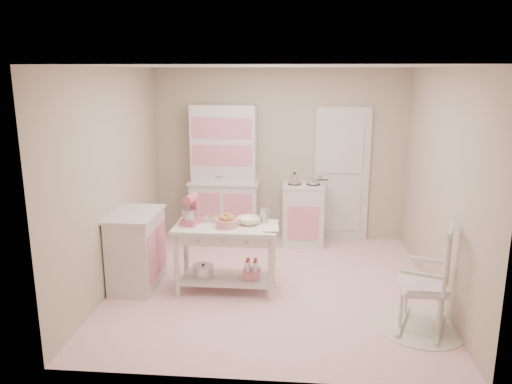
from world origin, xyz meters
TOP-DOWN VIEW (x-y plane):
  - room_shell at (0.00, 0.00)m, footprint 3.84×3.84m
  - door at (0.95, 1.87)m, footprint 0.82×0.05m
  - hutch at (-0.82, 1.66)m, footprint 1.06×0.50m
  - stove at (0.38, 1.61)m, footprint 0.62×0.57m
  - base_cabinet at (-1.63, -0.10)m, footprint 0.54×0.84m
  - lace_rug at (1.57, -0.86)m, footprint 0.92×0.92m
  - rocking_chair at (1.57, -0.86)m, footprint 0.70×0.84m
  - work_table at (-0.54, -0.13)m, footprint 1.20×0.60m
  - stand_mixer at (-0.96, -0.11)m, footprint 0.26×0.32m
  - cookie_tray at (-0.69, 0.05)m, footprint 0.34×0.24m
  - bread_basket at (-0.52, -0.18)m, footprint 0.25×0.25m
  - mixing_bowl at (-0.28, -0.05)m, footprint 0.27×0.27m
  - metal_pitcher at (-0.10, 0.03)m, footprint 0.10×0.10m
  - recipe_book at (-0.09, -0.25)m, footprint 0.19×0.24m

SIDE VIEW (x-z plane):
  - lace_rug at x=1.57m, z-range 0.00..0.01m
  - work_table at x=-0.54m, z-range 0.00..0.80m
  - stove at x=0.38m, z-range 0.00..0.92m
  - base_cabinet at x=-1.63m, z-range 0.00..0.92m
  - rocking_chair at x=1.57m, z-range 0.00..1.10m
  - cookie_tray at x=-0.69m, z-range 0.80..0.82m
  - recipe_book at x=-0.09m, z-range 0.80..0.82m
  - mixing_bowl at x=-0.28m, z-range 0.80..0.88m
  - bread_basket at x=-0.52m, z-range 0.80..0.89m
  - metal_pitcher at x=-0.10m, z-range 0.80..0.97m
  - stand_mixer at x=-0.96m, z-range 0.80..1.14m
  - door at x=0.95m, z-range 0.00..2.04m
  - hutch at x=-0.82m, z-range 0.00..2.08m
  - room_shell at x=0.00m, z-range 0.34..2.96m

